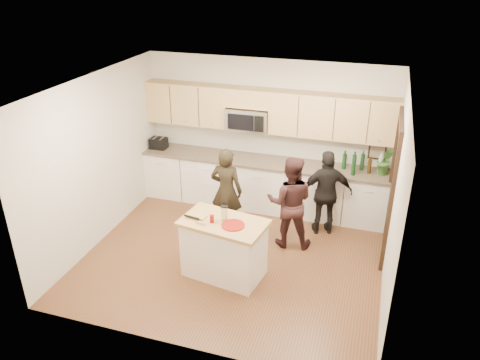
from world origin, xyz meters
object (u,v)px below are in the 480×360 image
(woman_right, at_px, (326,193))
(toaster, at_px, (159,143))
(island, at_px, (224,248))
(woman_center, at_px, (290,202))
(woman_left, at_px, (226,191))

(woman_right, bearing_deg, toaster, -28.68)
(island, distance_m, woman_right, 2.05)
(woman_center, height_order, woman_right, woman_center)
(toaster, distance_m, woman_right, 3.34)
(island, xyz_separation_m, woman_left, (-0.36, 1.19, 0.29))
(woman_left, bearing_deg, woman_right, -163.73)
(island, height_order, woman_right, woman_right)
(toaster, xyz_separation_m, woman_right, (3.29, -0.54, -0.30))
(island, relative_size, woman_center, 0.85)
(woman_right, bearing_deg, woman_left, -4.09)
(toaster, height_order, woman_right, woman_right)
(island, height_order, toaster, toaster)
(woman_left, relative_size, woman_center, 0.98)
(island, distance_m, woman_center, 1.34)
(toaster, height_order, woman_left, woman_left)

